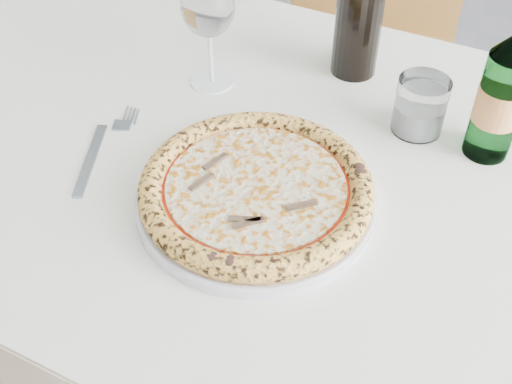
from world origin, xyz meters
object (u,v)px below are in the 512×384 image
at_px(dining_table, 281,202).
at_px(plate, 256,198).
at_px(chair_far, 369,24).
at_px(pizza, 256,188).
at_px(tumbler, 420,109).
at_px(beer_bottle, 502,95).
at_px(wine_glass, 208,9).

relative_size(dining_table, plate, 4.65).
xyz_separation_m(chair_far, pizza, (0.07, -0.91, 0.25)).
height_order(tumbler, beer_bottle, beer_bottle).
bearing_deg(plate, pizza, 147.99).
relative_size(plate, pizza, 1.04).
height_order(chair_far, pizza, chair_far).
height_order(pizza, wine_glass, wine_glass).
xyz_separation_m(tumbler, beer_bottle, (0.10, -0.01, 0.06)).
bearing_deg(tumbler, plate, -124.11).
relative_size(wine_glass, tumbler, 2.16).
xyz_separation_m(dining_table, tumbler, (0.16, 0.14, 0.13)).
distance_m(tumbler, beer_bottle, 0.12).
bearing_deg(plate, wine_glass, 126.89).
height_order(plate, pizza, pizza).
relative_size(chair_far, wine_glass, 5.08).
height_order(pizza, beer_bottle, beer_bottle).
xyz_separation_m(plate, tumbler, (0.16, 0.24, 0.03)).
relative_size(dining_table, pizza, 4.82).
bearing_deg(chair_far, beer_bottle, -64.43).
distance_m(plate, wine_glass, 0.31).
relative_size(plate, wine_glass, 1.73).
bearing_deg(pizza, chair_far, 94.12).
bearing_deg(tumbler, dining_table, -139.48).
xyz_separation_m(dining_table, beer_bottle, (0.26, 0.12, 0.19)).
bearing_deg(dining_table, wine_glass, 142.96).
bearing_deg(dining_table, plate, -90.00).
bearing_deg(dining_table, pizza, -90.00).
xyz_separation_m(plate, wine_glass, (-0.17, 0.23, 0.12)).
distance_m(pizza, wine_glass, 0.31).
bearing_deg(wine_glass, chair_far, 81.01).
bearing_deg(chair_far, wine_glass, -98.99).
height_order(dining_table, beer_bottle, beer_bottle).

